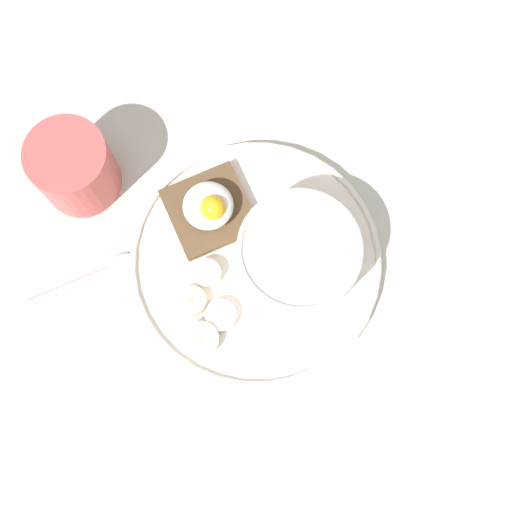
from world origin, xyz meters
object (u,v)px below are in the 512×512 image
object	(u,v)px
oatmeal_bowl	(298,255)
banana_slice_right	(192,301)
banana_slice_back	(221,316)
coffee_mug	(74,168)
banana_slice_front	(208,274)
toast_slice	(209,211)
banana_slice_left	(202,339)
poached_egg	(209,206)
spoon	(96,275)

from	to	relation	value
oatmeal_bowl	banana_slice_right	size ratio (longest dim) A/B	2.83
banana_slice_back	coffee_mug	world-z (taller)	coffee_mug
oatmeal_bowl	banana_slice_front	world-z (taller)	oatmeal_bowl
toast_slice	banana_slice_left	bearing A→B (deg)	-108.97
oatmeal_bowl	banana_slice_right	xyz separation A→B (cm)	(-11.53, -1.04, -2.33)
poached_egg	banana_slice_back	distance (cm)	11.15
banana_slice_front	banana_slice_left	world-z (taller)	banana_slice_left
poached_egg	banana_slice_left	bearing A→B (deg)	-109.47
toast_slice	banana_slice_front	size ratio (longest dim) A/B	2.99
coffee_mug	poached_egg	bearing A→B (deg)	-32.49
banana_slice_back	coffee_mug	xyz separation A→B (cm)	(-10.19, 18.50, 2.63)
poached_egg	oatmeal_bowl	bearing A→B (deg)	-46.37
banana_slice_front	spoon	bearing A→B (deg)	162.88
poached_egg	banana_slice_back	xyz separation A→B (cm)	(-1.96, -10.76, -2.15)
banana_slice_left	spoon	xyz separation A→B (cm)	(-8.84, 9.65, -1.31)
poached_egg	banana_slice_left	distance (cm)	13.38
banana_slice_back	banana_slice_right	size ratio (longest dim) A/B	0.94
toast_slice	coffee_mug	size ratio (longest dim) A/B	1.11
poached_egg	banana_slice_right	bearing A→B (deg)	-117.13
banana_slice_right	spoon	xyz separation A→B (cm)	(-8.88, 5.72, -1.25)
coffee_mug	banana_slice_left	bearing A→B (deg)	-69.04
oatmeal_bowl	spoon	xyz separation A→B (cm)	(-20.41, 4.68, -3.58)
coffee_mug	spoon	distance (cm)	11.29
poached_egg	spoon	world-z (taller)	poached_egg
poached_egg	banana_slice_right	xyz separation A→B (cm)	(-4.37, -8.54, -2.11)
banana_slice_left	banana_slice_back	world-z (taller)	banana_slice_left
toast_slice	banana_slice_left	size ratio (longest dim) A/B	1.96
oatmeal_bowl	toast_slice	world-z (taller)	oatmeal_bowl
spoon	banana_slice_left	bearing A→B (deg)	-47.50
banana_slice_back	spoon	distance (cm)	13.86
banana_slice_back	toast_slice	bearing A→B (deg)	80.20
banana_slice_right	coffee_mug	size ratio (longest dim) A/B	0.53
oatmeal_bowl	coffee_mug	bearing A→B (deg)	141.71
oatmeal_bowl	toast_slice	bearing A→B (deg)	133.45
banana_slice_right	coffee_mug	distance (cm)	18.23
coffee_mug	banana_slice_right	bearing A→B (deg)	-64.46
poached_egg	spoon	size ratio (longest dim) A/B	0.43
banana_slice_front	coffee_mug	size ratio (longest dim) A/B	0.37
toast_slice	coffee_mug	distance (cm)	14.49
banana_slice_back	banana_slice_right	world-z (taller)	banana_slice_right
banana_slice_right	coffee_mug	bearing A→B (deg)	115.54
banana_slice_front	banana_slice_back	xyz separation A→B (cm)	(0.07, -4.48, -0.07)
banana_slice_front	banana_slice_left	size ratio (longest dim) A/B	0.66
oatmeal_bowl	banana_slice_right	world-z (taller)	oatmeal_bowl
poached_egg	banana_slice_left	size ratio (longest dim) A/B	1.12
banana_slice_front	coffee_mug	xyz separation A→B (cm)	(-10.12, 14.01, 2.57)
spoon	banana_slice_front	bearing A→B (deg)	-17.12
toast_slice	banana_slice_left	world-z (taller)	banana_slice_left
banana_slice_front	banana_slice_left	xyz separation A→B (cm)	(-2.38, -6.19, 0.03)
banana_slice_right	spoon	world-z (taller)	banana_slice_right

